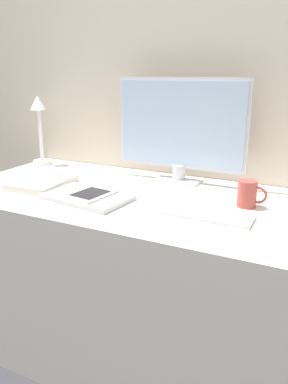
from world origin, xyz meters
The scene contains 10 objects.
ground_plane centered at (0.00, 0.00, 0.00)m, with size 10.00×10.00×0.00m, color #38383D.
wall_back centered at (0.00, 0.58, 1.20)m, with size 3.60×0.05×2.40m.
desk centered at (0.00, 0.18, 0.38)m, with size 1.58×0.74×0.75m.
monitor centered at (0.07, 0.44, 0.99)m, with size 0.59×0.11×0.45m.
keyboard centered at (0.32, 0.07, 0.76)m, with size 0.30×0.11×0.01m.
laptop centered at (-0.16, 0.04, 0.76)m, with size 0.35×0.24×0.02m.
ereader centered at (-0.14, 0.04, 0.78)m, with size 0.16×0.20×0.01m.
desk_lamp centered at (-0.72, 0.43, 0.98)m, with size 0.10×0.10×0.36m.
notebook centered at (-0.44, 0.11, 0.77)m, with size 0.22×0.27×0.03m.
coffee_mug centered at (0.42, 0.24, 0.80)m, with size 0.11×0.07×0.10m.
Camera 1 is at (0.65, -1.10, 1.23)m, focal length 35.00 mm.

